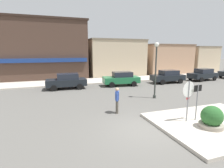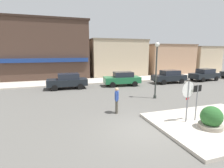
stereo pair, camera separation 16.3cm
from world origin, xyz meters
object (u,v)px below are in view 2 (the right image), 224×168
stop_sign (188,96)px  pedestrian_crossing_near (117,100)px  parked_car_nearest (68,81)px  parked_car_fourth (205,74)px  lamp_post (156,62)px  parked_car_second (122,79)px  planter (211,120)px  one_way_sign (197,99)px  parked_car_third (169,76)px

stop_sign → pedestrian_crossing_near: (-2.86, 2.75, -0.65)m
parked_car_nearest → parked_car_fourth: (17.55, -0.40, 0.00)m
lamp_post → parked_car_second: lamp_post is taller
planter → pedestrian_crossing_near: pedestrian_crossing_near is taller
parked_car_second → pedestrian_crossing_near: bearing=-113.8°
parked_car_nearest → one_way_sign: bearing=-62.8°
parked_car_nearest → pedestrian_crossing_near: 8.79m
parked_car_second → one_way_sign: bearing=-90.8°
one_way_sign → parked_car_second: size_ratio=0.51×
parked_car_nearest → parked_car_fourth: size_ratio=0.98×
one_way_sign → parked_car_nearest: size_ratio=0.52×
parked_car_second → parked_car_fourth: 11.63m
parked_car_second → parked_car_fourth: (11.63, -0.12, 0.00)m
planter → parked_car_third: (6.22, 11.73, 0.25)m
stop_sign → parked_car_third: bearing=57.7°
parked_car_second → pedestrian_crossing_near: size_ratio=2.58×
lamp_post → parked_car_second: 6.28m
pedestrian_crossing_near → parked_car_nearest: bearing=105.2°
parked_car_second → pedestrian_crossing_near: (-3.62, -8.20, 0.06)m
stop_sign → lamp_post: 5.44m
planter → parked_car_second: (0.20, 11.97, 0.25)m
stop_sign → planter: bearing=-61.0°
one_way_sign → planter: (-0.04, -1.02, -0.77)m
parked_car_fourth → pedestrian_crossing_near: (-15.25, -8.08, 0.06)m
parked_car_second → pedestrian_crossing_near: 8.96m
pedestrian_crossing_near → one_way_sign: bearing=-38.5°
planter → lamp_post: lamp_post is taller
parked_car_second → parked_car_fourth: same height
lamp_post → one_way_sign: bearing=-98.0°
lamp_post → parked_car_nearest: lamp_post is taller
stop_sign → parked_car_nearest: 12.38m
parked_car_third → one_way_sign: bearing=-120.0°
one_way_sign → planter: 1.28m
lamp_post → pedestrian_crossing_near: bearing=-150.9°
lamp_post → parked_car_fourth: (11.08, 5.76, -2.15)m
one_way_sign → pedestrian_crossing_near: one_way_sign is taller
planter → parked_car_fourth: 16.75m
lamp_post → parked_car_third: (5.46, 5.64, -2.15)m
planter → pedestrian_crossing_near: 5.10m
one_way_sign → parked_car_fourth: 16.02m
lamp_post → parked_car_fourth: 12.67m
one_way_sign → lamp_post: 5.38m
one_way_sign → lamp_post: (0.72, 5.08, 1.63)m
parked_car_third → lamp_post: bearing=-134.1°
one_way_sign → parked_car_nearest: (-5.76, 11.23, -0.52)m
one_way_sign → parked_car_nearest: bearing=117.2°
parked_car_third → parked_car_fourth: (5.62, 0.12, 0.00)m
parked_car_second → pedestrian_crossing_near: pedestrian_crossing_near is taller
stop_sign → pedestrian_crossing_near: stop_sign is taller
parked_car_second → parked_car_fourth: size_ratio=1.00×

